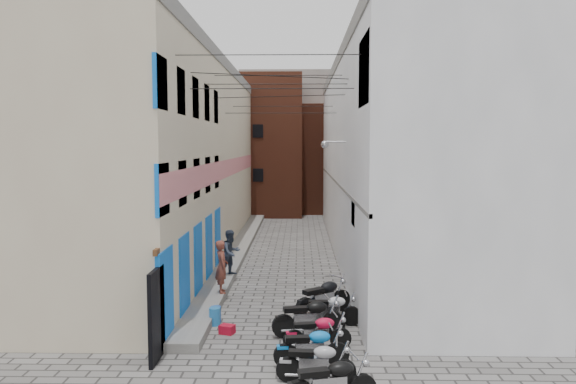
# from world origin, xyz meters

# --- Properties ---
(ground) EXTENTS (90.00, 90.00, 0.00)m
(ground) POSITION_xyz_m (0.00, 0.00, 0.00)
(ground) COLOR #5B5856
(ground) RESTS_ON ground
(plinth) EXTENTS (0.90, 26.00, 0.25)m
(plinth) POSITION_xyz_m (-2.05, 13.00, 0.12)
(plinth) COLOR slate
(plinth) RESTS_ON ground
(building_left) EXTENTS (5.10, 27.00, 9.00)m
(building_left) POSITION_xyz_m (-4.98, 12.95, 4.50)
(building_left) COLOR #C0AD91
(building_left) RESTS_ON ground
(building_right) EXTENTS (5.94, 26.00, 9.00)m
(building_right) POSITION_xyz_m (5.00, 13.00, 4.51)
(building_right) COLOR silver
(building_right) RESTS_ON ground
(building_far_brick_left) EXTENTS (6.00, 6.00, 10.00)m
(building_far_brick_left) POSITION_xyz_m (-2.00, 28.00, 5.00)
(building_far_brick_left) COLOR brown
(building_far_brick_left) RESTS_ON ground
(building_far_brick_right) EXTENTS (5.00, 6.00, 8.00)m
(building_far_brick_right) POSITION_xyz_m (3.00, 30.00, 4.00)
(building_far_brick_right) COLOR brown
(building_far_brick_right) RESTS_ON ground
(building_far_concrete) EXTENTS (8.00, 5.00, 11.00)m
(building_far_concrete) POSITION_xyz_m (0.00, 34.00, 5.50)
(building_far_concrete) COLOR slate
(building_far_concrete) RESTS_ON ground
(far_shopfront) EXTENTS (2.00, 0.30, 2.40)m
(far_shopfront) POSITION_xyz_m (0.00, 25.20, 1.20)
(far_shopfront) COLOR black
(far_shopfront) RESTS_ON ground
(overhead_wires) EXTENTS (5.80, 13.02, 1.32)m
(overhead_wires) POSITION_xyz_m (0.00, 7.64, 7.12)
(overhead_wires) COLOR black
(overhead_wires) RESTS_ON ground
(motorcycle_a) EXTENTS (1.97, 1.04, 1.09)m
(motorcycle_a) POSITION_xyz_m (1.47, -2.68, 0.55)
(motorcycle_a) COLOR black
(motorcycle_a) RESTS_ON ground
(motorcycle_b) EXTENTS (1.76, 0.66, 1.00)m
(motorcycle_b) POSITION_xyz_m (1.21, -1.59, 0.50)
(motorcycle_b) COLOR #99999D
(motorcycle_b) RESTS_ON ground
(motorcycle_c) EXTENTS (1.81, 0.75, 1.02)m
(motorcycle_c) POSITION_xyz_m (1.13, -0.70, 0.51)
(motorcycle_c) COLOR blue
(motorcycle_c) RESTS_ON ground
(motorcycle_d) EXTENTS (1.79, 0.83, 1.00)m
(motorcycle_d) POSITION_xyz_m (1.30, 0.32, 0.50)
(motorcycle_d) COLOR #BD0D32
(motorcycle_d) RESTS_ON ground
(motorcycle_e) EXTENTS (2.07, 0.98, 1.15)m
(motorcycle_e) POSITION_xyz_m (1.10, 1.33, 0.58)
(motorcycle_e) COLOR black
(motorcycle_e) RESTS_ON ground
(motorcycle_f) EXTENTS (1.77, 0.60, 1.02)m
(motorcycle_f) POSITION_xyz_m (1.71, 2.23, 0.51)
(motorcycle_f) COLOR silver
(motorcycle_f) RESTS_ON ground
(motorcycle_g) EXTENTS (2.05, 1.85, 1.22)m
(motorcycle_g) POSITION_xyz_m (1.57, 3.19, 0.61)
(motorcycle_g) COLOR black
(motorcycle_g) RESTS_ON ground
(person_a) EXTENTS (0.56, 0.71, 1.73)m
(person_a) POSITION_xyz_m (-1.70, 4.78, 1.12)
(person_a) COLOR brown
(person_a) RESTS_ON plinth
(person_b) EXTENTS (1.03, 1.05, 1.70)m
(person_b) POSITION_xyz_m (-1.70, 7.25, 1.10)
(person_b) COLOR #323B4C
(person_b) RESTS_ON plinth
(water_jug_near) EXTENTS (0.40, 0.40, 0.50)m
(water_jug_near) POSITION_xyz_m (-1.55, 2.21, 0.25)
(water_jug_near) COLOR #2576BD
(water_jug_near) RESTS_ON ground
(water_jug_far) EXTENTS (0.37, 0.37, 0.47)m
(water_jug_far) POSITION_xyz_m (-1.55, 2.44, 0.23)
(water_jug_far) COLOR #2355B1
(water_jug_far) RESTS_ON ground
(red_crate) EXTENTS (0.46, 0.40, 0.24)m
(red_crate) POSITION_xyz_m (-1.10, 1.50, 0.12)
(red_crate) COLOR #AE0C22
(red_crate) RESTS_ON ground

